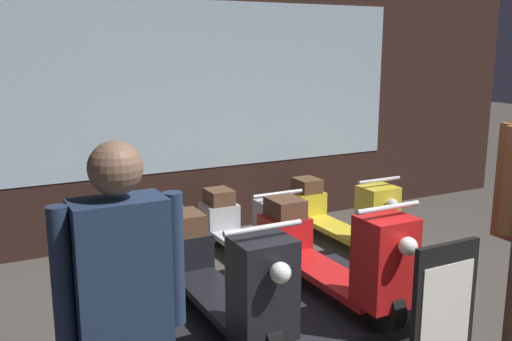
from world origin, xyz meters
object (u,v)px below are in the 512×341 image
object	(u,v)px
scooter_display_left	(219,273)
scooter_display_right	(329,252)
scooter_backrow_2	(339,214)
price_sign_board	(443,320)
scooter_backrow_0	(134,247)
person_left_browsing	(123,312)
scooter_backrow_1	(246,229)

from	to	relation	value
scooter_display_left	scooter_display_right	world-z (taller)	same
scooter_backrow_2	scooter_display_left	bearing A→B (deg)	-144.15
price_sign_board	scooter_display_left	bearing A→B (deg)	133.13
scooter_backrow_0	person_left_browsing	distance (m)	2.55
price_sign_board	person_left_browsing	bearing A→B (deg)	-179.83
scooter_backrow_1	person_left_browsing	world-z (taller)	person_left_browsing
scooter_backrow_2	price_sign_board	world-z (taller)	price_sign_board
scooter_display_right	scooter_display_left	bearing A→B (deg)	180.00
scooter_backrow_0	scooter_backrow_2	bearing A→B (deg)	0.00
scooter_display_left	price_sign_board	bearing A→B (deg)	-46.87
price_sign_board	scooter_display_right	bearing A→B (deg)	95.06
scooter_display_right	scooter_backrow_1	distance (m)	1.42
scooter_display_left	scooter_backrow_2	world-z (taller)	scooter_display_left
person_left_browsing	scooter_backrow_2	bearing A→B (deg)	40.63
scooter_backrow_1	scooter_backrow_2	xyz separation A→B (m)	(1.05, 0.00, 0.00)
scooter_display_left	scooter_backrow_0	bearing A→B (deg)	96.67
scooter_display_left	scooter_backrow_2	size ratio (longest dim) A/B	1.00
scooter_backrow_2	price_sign_board	xyz separation A→B (m)	(-1.01, -2.38, 0.15)
scooter_backrow_2	person_left_browsing	xyz separation A→B (m)	(-2.77, -2.38, 0.60)
scooter_backrow_1	scooter_display_left	bearing A→B (deg)	-122.35
scooter_display_left	price_sign_board	size ratio (longest dim) A/B	1.76
scooter_backrow_0	scooter_backrow_2	xyz separation A→B (m)	(2.09, 0.00, 0.00)
person_left_browsing	scooter_display_left	bearing A→B (deg)	49.38
scooter_display_right	person_left_browsing	distance (m)	1.98
scooter_display_left	person_left_browsing	bearing A→B (deg)	-130.62
scooter_backrow_1	price_sign_board	xyz separation A→B (m)	(0.04, -2.38, 0.15)
scooter_display_right	person_left_browsing	xyz separation A→B (m)	(-1.68, -0.99, 0.36)
person_left_browsing	price_sign_board	xyz separation A→B (m)	(1.77, 0.01, -0.45)
scooter_display_right	price_sign_board	size ratio (longest dim) A/B	1.76
price_sign_board	scooter_backrow_2	bearing A→B (deg)	67.01
scooter_backrow_0	person_left_browsing	world-z (taller)	person_left_browsing
scooter_display_left	scooter_display_right	distance (m)	0.83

